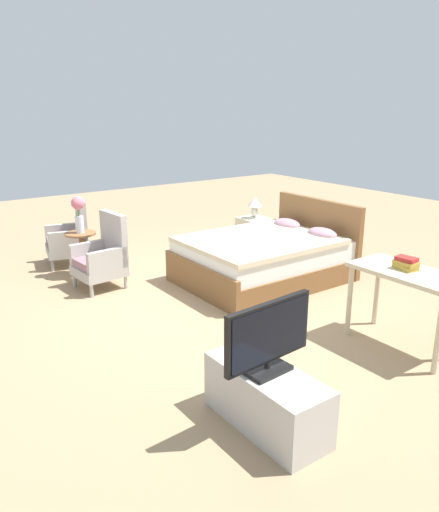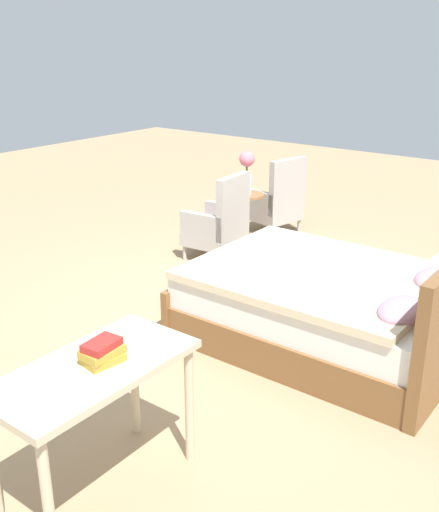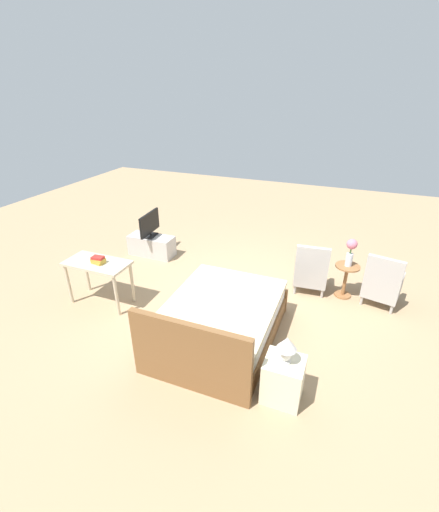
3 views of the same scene
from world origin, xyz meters
The scene contains 8 objects.
ground_plane centered at (0.00, 0.00, 0.00)m, with size 16.00×16.00×0.00m, color #A38460.
bed centered at (-0.21, 1.05, 0.30)m, with size 1.50×2.03×0.96m.
armchair_by_window_left centered at (-2.33, -0.77, 0.37)m, with size 0.64×0.64×0.92m.
armchair_by_window_right centered at (-1.20, -0.77, 0.37)m, with size 0.58×0.58×0.92m.
side_table centered at (-1.77, -0.82, 0.37)m, with size 0.40×0.40×0.58m.
flower_vase centered at (-1.77, -0.82, 0.88)m, with size 0.17×0.17×0.48m.
vanity_desk centered at (1.95, 0.86, 0.64)m, with size 1.04×0.52×0.75m.
book_stack centered at (1.90, 0.88, 0.80)m, with size 0.21×0.17×0.11m.
Camera 2 is at (3.59, 2.88, 2.25)m, focal length 42.00 mm.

